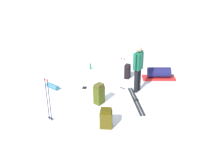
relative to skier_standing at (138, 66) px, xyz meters
name	(u,v)px	position (x,y,z in m)	size (l,w,h in m)	color
ground_plane	(112,92)	(-0.44, -0.80, -0.95)	(80.00, 80.00, 0.00)	white
skier_standing	(138,66)	(0.00, 0.00, 0.00)	(0.33, 0.54, 1.70)	black
ski_pair_near	(136,100)	(0.53, -0.49, -0.94)	(1.79, 0.98, 0.05)	black
ski_pair_far	(85,88)	(-1.22, -1.50, -0.94)	(1.29, 1.51, 0.05)	silver
backpack_large_dark	(99,94)	(0.00, -1.59, -0.62)	(0.34, 0.37, 0.69)	#444E15
backpack_bright	(127,71)	(-1.17, 0.43, -0.69)	(0.40, 0.42, 0.55)	black
backpack_small_spare	(106,118)	(1.23, -2.10, -0.68)	(0.42, 0.43, 0.56)	#4E440F
ski_poles_planted_near	(48,98)	(0.05, -3.27, -0.23)	(0.18, 0.10, 1.31)	black
ski_poles_planted_far	(123,72)	(-0.40, -0.37, -0.28)	(0.18, 0.10, 1.22)	#B4B5C7
gear_sled	(159,74)	(-0.36, 1.40, -0.73)	(1.10, 1.33, 0.49)	red
sleeping_mat_rolled	(53,86)	(-1.88, -2.47, -0.86)	(0.18, 0.18, 0.55)	teal
thermos_bottle	(90,66)	(-2.80, -0.38, -0.82)	(0.07, 0.07, 0.26)	#1A6C3A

